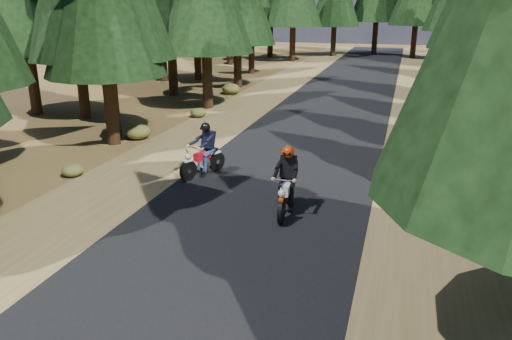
% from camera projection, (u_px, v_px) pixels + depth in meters
% --- Properties ---
extents(ground, '(120.00, 120.00, 0.00)m').
position_uv_depth(ground, '(238.00, 231.00, 12.15)').
color(ground, '#4B361B').
rests_on(ground, ground).
extents(road, '(6.00, 100.00, 0.01)m').
position_uv_depth(road, '(286.00, 169.00, 16.69)').
color(road, black).
rests_on(road, ground).
extents(shoulder_l, '(3.20, 100.00, 0.01)m').
position_uv_depth(shoulder_l, '(162.00, 158.00, 17.94)').
color(shoulder_l, brown).
rests_on(shoulder_l, ground).
extents(shoulder_r, '(3.20, 100.00, 0.01)m').
position_uv_depth(shoulder_r, '(430.00, 183.00, 15.44)').
color(shoulder_r, brown).
rests_on(shoulder_r, ground).
extents(log_near, '(5.66, 2.37, 0.32)m').
position_uv_depth(log_near, '(479.00, 150.00, 18.28)').
color(log_near, '#4C4233').
rests_on(log_near, ground).
extents(understory_shrubs, '(15.28, 30.86, 0.66)m').
position_uv_depth(understory_shrubs, '(334.00, 141.00, 19.08)').
color(understory_shrubs, '#474C1E').
rests_on(understory_shrubs, ground).
extents(rider_lead, '(0.74, 2.06, 1.80)m').
position_uv_depth(rider_lead, '(286.00, 192.00, 13.00)').
color(rider_lead, white).
rests_on(rider_lead, road).
extents(rider_follow, '(1.32, 1.99, 1.72)m').
position_uv_depth(rider_follow, '(203.00, 159.00, 15.88)').
color(rider_follow, '#A30A18').
rests_on(rider_follow, road).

